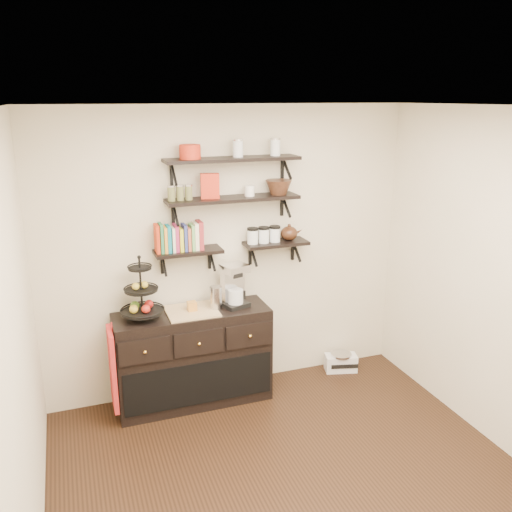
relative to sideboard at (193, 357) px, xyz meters
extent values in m
plane|color=black|center=(0.43, -1.51, -0.45)|extent=(3.50, 3.50, 0.00)
cube|color=white|center=(0.43, -1.51, 2.25)|extent=(3.50, 3.50, 0.02)
cube|color=beige|center=(0.43, 0.24, 0.90)|extent=(3.50, 0.02, 2.70)
cube|color=beige|center=(-1.32, -1.51, 0.90)|extent=(0.02, 3.50, 2.70)
cube|color=black|center=(0.43, 0.10, 1.78)|extent=(1.20, 0.27, 0.03)
cube|color=black|center=(-0.09, 0.22, 1.67)|extent=(0.02, 0.03, 0.20)
cube|color=black|center=(0.95, 0.22, 1.67)|extent=(0.02, 0.03, 0.20)
cube|color=black|center=(0.43, 0.10, 1.43)|extent=(1.20, 0.27, 0.03)
cube|color=black|center=(-0.09, 0.22, 1.32)|extent=(0.02, 0.03, 0.20)
cube|color=black|center=(0.95, 0.22, 1.32)|extent=(0.02, 0.03, 0.20)
cube|color=black|center=(0.01, 0.11, 0.98)|extent=(0.60, 0.25, 0.03)
cube|color=black|center=(-0.21, 0.22, 0.87)|extent=(0.02, 0.03, 0.20)
cube|color=black|center=(0.23, 0.22, 0.87)|extent=(0.03, 0.03, 0.20)
cube|color=black|center=(0.85, 0.11, 0.98)|extent=(0.60, 0.25, 0.03)
cube|color=black|center=(0.63, 0.22, 0.87)|extent=(0.03, 0.03, 0.20)
cube|color=black|center=(1.07, 0.22, 0.87)|extent=(0.02, 0.03, 0.20)
cube|color=#B32D11|center=(-0.25, 0.12, 1.10)|extent=(0.02, 0.15, 0.20)
cube|color=#297144|center=(-0.21, 0.12, 1.12)|extent=(0.03, 0.15, 0.24)
cube|color=orange|center=(-0.17, 0.12, 1.10)|extent=(0.04, 0.15, 0.21)
cube|color=#0F7086|center=(-0.14, 0.12, 1.12)|extent=(0.03, 0.15, 0.25)
cube|color=beige|center=(-0.10, 0.12, 1.11)|extent=(0.03, 0.15, 0.22)
cube|color=#9C254F|center=(-0.06, 0.12, 1.13)|extent=(0.04, 0.15, 0.26)
cube|color=gold|center=(-0.03, 0.12, 1.11)|extent=(0.03, 0.15, 0.23)
cube|color=navy|center=(0.01, 0.12, 1.10)|extent=(0.03, 0.15, 0.20)
cube|color=#AD5339|center=(0.05, 0.12, 1.12)|extent=(0.04, 0.15, 0.24)
cube|color=#65A359|center=(0.09, 0.12, 1.10)|extent=(0.03, 0.15, 0.21)
cube|color=beige|center=(0.13, 0.12, 1.12)|extent=(0.03, 0.15, 0.25)
cube|color=maroon|center=(0.16, 0.12, 1.11)|extent=(0.02, 0.15, 0.22)
cylinder|color=silver|center=(0.62, 0.12, 1.06)|extent=(0.10, 0.10, 0.13)
cylinder|color=silver|center=(0.73, 0.12, 1.06)|extent=(0.10, 0.10, 0.13)
cylinder|color=silver|center=(0.84, 0.12, 1.06)|extent=(0.10, 0.10, 0.13)
cube|color=black|center=(0.00, 0.00, 0.00)|extent=(1.40, 0.45, 0.90)
cube|color=tan|center=(0.00, 0.00, 0.46)|extent=(0.45, 0.41, 0.02)
sphere|color=gold|center=(-0.47, -0.25, 0.25)|extent=(0.04, 0.04, 0.04)
sphere|color=gold|center=(0.00, -0.25, 0.25)|extent=(0.04, 0.04, 0.04)
sphere|color=gold|center=(0.47, -0.25, 0.25)|extent=(0.04, 0.04, 0.04)
cylinder|color=black|center=(-0.44, 0.00, 0.72)|extent=(0.02, 0.02, 0.55)
cylinder|color=black|center=(-0.44, 0.00, 0.51)|extent=(0.37, 0.37, 0.01)
cylinder|color=black|center=(-0.44, 0.00, 0.71)|extent=(0.28, 0.28, 0.02)
cylinder|color=black|center=(-0.44, 0.00, 0.91)|extent=(0.20, 0.20, 0.02)
sphere|color=#B21914|center=(-0.37, 0.04, 0.56)|extent=(0.08, 0.08, 0.08)
sphere|color=gold|center=(-0.48, 0.00, 0.75)|extent=(0.07, 0.07, 0.07)
cube|color=#BD7A2B|center=(0.00, 0.00, 0.50)|extent=(0.08, 0.08, 0.08)
cube|color=black|center=(0.41, 0.00, 0.47)|extent=(0.27, 0.26, 0.04)
cube|color=silver|center=(0.41, 0.07, 0.64)|extent=(0.23, 0.14, 0.34)
cube|color=silver|center=(0.41, 0.00, 0.82)|extent=(0.27, 0.26, 0.07)
cylinder|color=silver|center=(0.41, -0.02, 0.55)|extent=(0.18, 0.18, 0.13)
cylinder|color=silver|center=(0.22, -0.02, 0.56)|extent=(0.11, 0.11, 0.22)
cube|color=maroon|center=(-0.73, -0.10, 0.06)|extent=(0.04, 0.31, 0.72)
cube|color=silver|center=(1.58, 0.06, -0.37)|extent=(0.35, 0.24, 0.17)
cylinder|color=silver|center=(1.58, 0.06, -0.27)|extent=(0.26, 0.26, 0.02)
cube|color=black|center=(1.58, -0.03, -0.37)|extent=(0.27, 0.08, 0.04)
cube|color=red|center=(0.22, 0.10, 1.56)|extent=(0.17, 0.09, 0.22)
cylinder|color=white|center=(0.59, 0.10, 1.50)|extent=(0.09, 0.09, 0.10)
cylinder|color=red|center=(0.06, 0.10, 1.86)|extent=(0.18, 0.18, 0.12)
camera|label=1|loc=(-0.98, -4.45, 2.31)|focal=38.00mm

